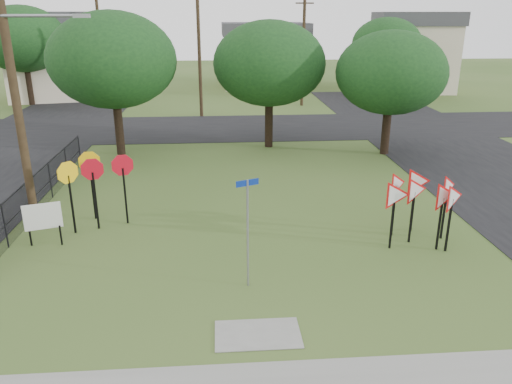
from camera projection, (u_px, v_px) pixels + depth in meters
ground at (251, 283)px, 13.89m from camera, size 140.00×140.00×0.00m
street_right at (484, 168)px, 24.13m from camera, size 8.00×50.00×0.02m
street_far at (231, 128)px, 32.65m from camera, size 60.00×8.00×0.02m
curb_pad at (258, 334)px, 11.63m from camera, size 2.00×1.20×0.02m
street_name_sign at (248, 227)px, 13.16m from camera, size 0.59×0.26×3.07m
stop_sign_cluster at (94, 175)px, 16.99m from camera, size 2.30×1.62×2.55m
yield_sign_cluster at (423, 193)px, 15.79m from camera, size 2.83×1.94×2.30m
info_board at (43, 218)px, 15.81m from camera, size 1.11×0.38×1.44m
utility_pole_main at (14, 75)px, 15.83m from camera, size 3.55×0.33×10.00m
far_pole_a at (199, 51)px, 34.71m from camera, size 1.40×0.24×9.00m
far_pole_b at (303, 50)px, 39.12m from camera, size 1.40×0.24×8.50m
far_pole_c at (101, 46)px, 39.77m from camera, size 1.40×0.24×9.00m
fence_run at (41, 189)px, 18.95m from camera, size 0.05×11.55×1.50m
house_left at (65, 55)px, 43.56m from camera, size 10.58×8.88×7.20m
house_mid at (264, 54)px, 50.65m from camera, size 8.40×8.40×6.20m
house_right at (413, 51)px, 47.73m from camera, size 8.30×8.30×7.20m
tree_near_left at (113, 60)px, 24.96m from camera, size 6.40×6.40×7.27m
tree_near_mid at (269, 64)px, 26.57m from camera, size 6.00×6.00×6.80m
tree_near_right at (391, 73)px, 25.23m from camera, size 5.60×5.60×6.33m
tree_far_left at (22, 39)px, 39.15m from camera, size 6.80×6.80×7.73m
tree_far_right at (387, 44)px, 43.39m from camera, size 6.00×6.00×6.80m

